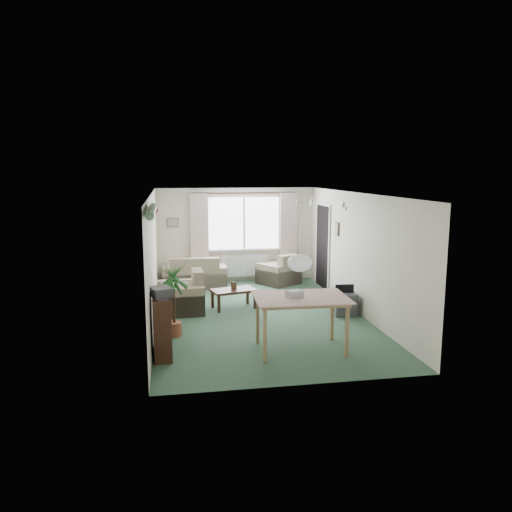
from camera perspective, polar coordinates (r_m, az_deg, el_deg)
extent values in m
plane|color=#2E4E38|center=(9.89, 0.30, -6.87)|extent=(6.50, 6.50, 0.00)
cube|color=white|center=(12.76, -1.39, 3.77)|extent=(1.80, 0.03, 1.30)
cube|color=black|center=(12.63, -1.35, 7.21)|extent=(2.60, 0.03, 0.03)
cube|color=beige|center=(12.57, -6.51, 2.56)|extent=(0.45, 0.08, 2.00)
cube|color=beige|center=(12.91, 3.74, 2.79)|extent=(0.45, 0.08, 2.00)
cube|color=white|center=(12.88, -1.34, -1.12)|extent=(1.20, 0.10, 0.55)
cube|color=black|center=(12.23, 7.65, 1.06)|extent=(0.03, 0.95, 2.00)
sphere|color=white|center=(7.40, 5.00, -0.79)|extent=(0.36, 0.36, 0.36)
cylinder|color=#196626|center=(7.05, -11.86, 5.08)|extent=(1.60, 1.60, 0.12)
sphere|color=silver|center=(10.67, 6.38, 6.42)|extent=(0.20, 0.20, 0.20)
sphere|color=silver|center=(9.62, 10.11, 5.97)|extent=(0.20, 0.20, 0.20)
cube|color=brown|center=(12.62, -9.51, 3.80)|extent=(0.28, 0.03, 0.22)
cube|color=brown|center=(11.22, 9.22, 3.08)|extent=(0.03, 0.24, 0.30)
cube|color=beige|center=(12.33, -7.02, -1.76)|extent=(1.56, 0.87, 0.77)
cube|color=#C6B696|center=(12.58, 2.60, -1.45)|extent=(1.17, 1.16, 0.77)
cube|color=beige|center=(10.20, -8.63, -4.00)|extent=(0.93, 0.98, 0.85)
cube|color=black|center=(10.40, -2.57, -4.89)|extent=(0.99, 0.70, 0.40)
cube|color=#4E3828|center=(10.33, -2.55, -3.39)|extent=(0.12, 0.06, 0.16)
cube|color=black|center=(7.87, -10.70, -7.79)|extent=(0.30, 0.80, 0.96)
cube|color=#38393D|center=(7.64, -10.85, -4.05)|extent=(0.39, 0.43, 0.14)
cylinder|color=#1D5622|center=(8.68, -9.42, -4.91)|extent=(0.66, 0.66, 1.30)
cube|color=tan|center=(8.00, 5.11, -7.77)|extent=(1.40, 0.96, 0.85)
cube|color=silver|center=(7.87, 4.41, -4.37)|extent=(0.29, 0.24, 0.12)
cube|color=#3C3B40|center=(10.11, 10.04, -5.36)|extent=(0.48, 0.52, 0.44)
cylinder|color=#22549E|center=(11.20, 7.74, -4.63)|extent=(0.79, 0.79, 0.13)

